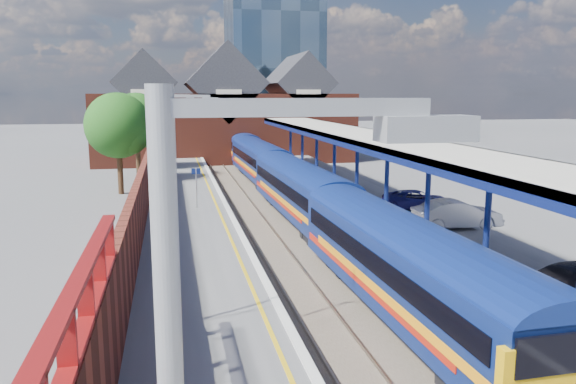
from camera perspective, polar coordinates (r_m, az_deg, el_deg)
The scene contains 21 objects.
ground at distance 41.71m, azimuth -2.71°, elevation -1.09°, with size 240.00×240.00×0.00m, color #5B5B5E.
ballast_bed at distance 32.10m, azimuth 0.14°, elevation -4.37°, with size 6.00×76.00×0.06m, color #473D33.
rails at distance 32.08m, azimuth 0.14°, elevation -4.22°, with size 4.51×76.00×0.14m.
left_platform at distance 31.34m, azimuth -9.77°, elevation -3.99°, with size 5.00×76.00×1.00m, color #565659.
right_platform at distance 33.71m, azimuth 10.18°, elevation -3.01°, with size 6.00×76.00×1.00m, color #565659.
coping_left at distance 31.38m, azimuth -5.50°, elevation -2.88°, with size 0.30×76.00×0.05m, color silver.
coping_right at distance 32.65m, azimuth 5.56°, elevation -2.38°, with size 0.30×76.00×0.05m, color silver.
yellow_line at distance 31.33m, azimuth -6.59°, elevation -2.96°, with size 0.14×76.00×0.01m, color yellow.
train at distance 43.60m, azimuth -1.22°, elevation 2.23°, with size 3.16×65.96×3.45m.
canopy at distance 34.62m, azimuth 8.42°, elevation 5.33°, with size 4.50×52.00×4.48m.
lamp_post_b at distance 16.69m, azimuth -11.31°, elevation -0.50°, with size 1.48×0.18×7.00m.
lamp_post_c at distance 32.56m, azimuth -11.66°, elevation 4.50°, with size 1.48×0.18×7.00m.
lamp_post_d at distance 48.52m, azimuth -11.77°, elevation 6.21°, with size 1.48×0.18×7.00m.
platform_sign at distance 34.86m, azimuth -9.31°, elevation 1.10°, with size 0.55×0.08×2.50m.
brick_wall at distance 24.64m, azimuth -15.37°, elevation -3.35°, with size 0.35×50.00×3.86m.
station_building at distance 68.78m, azimuth -6.50°, elevation 7.77°, with size 30.00×12.12×13.78m.
glass_tower at distance 92.72m, azimuth -1.59°, elevation 17.51°, with size 14.20×14.20×40.30m.
tree_near at distance 46.57m, azimuth -16.72°, elevation 6.30°, with size 5.20×5.20×8.10m.
tree_far at distance 54.47m, azimuth -14.98°, elevation 6.85°, with size 5.20×5.20×8.10m.
parked_car_silver at distance 30.66m, azimuth 16.76°, elevation -2.18°, with size 1.59×4.56×1.50m, color silver.
parked_car_blue at distance 35.00m, azimuth 13.00°, elevation -0.81°, with size 1.96×4.26×1.18m, color navy.
Camera 1 is at (-6.46, -10.43, 7.96)m, focal length 35.00 mm.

